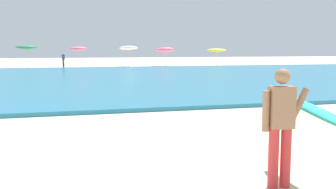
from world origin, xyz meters
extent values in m
plane|color=beige|center=(0.00, 0.00, 0.00)|extent=(160.00, 160.00, 0.00)
cube|color=teal|center=(0.00, 19.96, 0.07)|extent=(120.00, 28.00, 0.14)
cylinder|color=red|center=(3.04, -0.92, 0.44)|extent=(0.15, 0.15, 0.88)
cylinder|color=red|center=(3.23, -0.94, 0.44)|extent=(0.15, 0.15, 0.88)
cube|color=#9E7051|center=(3.14, -0.93, 1.18)|extent=(0.36, 0.26, 0.60)
sphere|color=#9E7051|center=(3.14, -0.93, 1.62)|extent=(0.22, 0.22, 0.22)
cylinder|color=#9E7051|center=(2.91, -0.90, 1.13)|extent=(0.10, 0.10, 0.58)
cylinder|color=#9E7051|center=(3.41, -0.94, 1.20)|extent=(0.32, 0.13, 0.51)
ellipsoid|color=#33BCD6|center=(3.64, -0.99, 1.13)|extent=(0.52, 2.26, 0.31)
ellipsoid|color=green|center=(3.64, -0.99, 1.11)|extent=(0.56, 2.35, 0.27)
cylinder|color=beige|center=(-3.85, 36.14, 1.04)|extent=(0.05, 0.05, 2.08)
ellipsoid|color=#23844C|center=(-3.85, 36.14, 2.15)|extent=(2.12, 2.13, 0.48)
cylinder|color=beige|center=(1.40, 36.36, 0.97)|extent=(0.05, 0.05, 1.94)
ellipsoid|color=pink|center=(1.40, 36.36, 2.00)|extent=(1.80, 1.82, 0.51)
cylinder|color=beige|center=(6.96, 37.19, 1.02)|extent=(0.05, 0.05, 2.03)
ellipsoid|color=white|center=(6.96, 37.19, 2.10)|extent=(2.08, 2.11, 0.61)
cylinder|color=beige|center=(11.39, 37.71, 0.88)|extent=(0.05, 0.05, 1.77)
ellipsoid|color=pink|center=(11.39, 37.71, 1.86)|extent=(2.21, 2.26, 0.81)
cylinder|color=beige|center=(17.25, 36.06, 0.89)|extent=(0.05, 0.05, 1.77)
ellipsoid|color=yellow|center=(17.25, 36.06, 1.83)|extent=(2.22, 2.23, 0.49)
cylinder|color=#383842|center=(-0.21, 36.62, 0.42)|extent=(0.20, 0.20, 0.84)
cube|color=#2D4CA5|center=(-0.21, 36.62, 1.11)|extent=(0.32, 0.20, 0.54)
sphere|color=tan|center=(-0.21, 36.62, 1.48)|extent=(0.20, 0.20, 0.20)
camera|label=1|loc=(0.22, -5.62, 2.01)|focal=40.35mm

